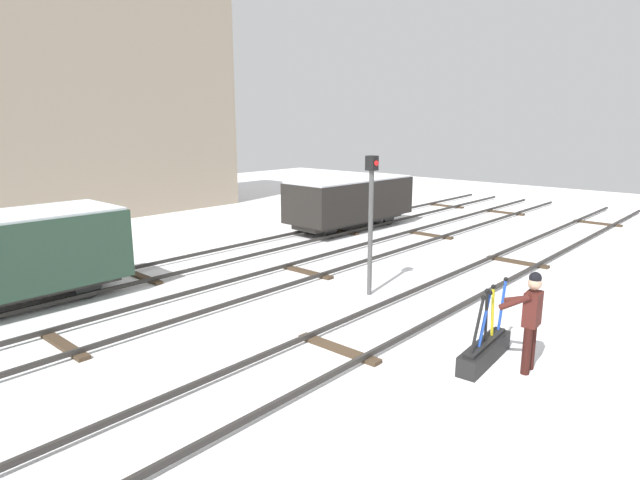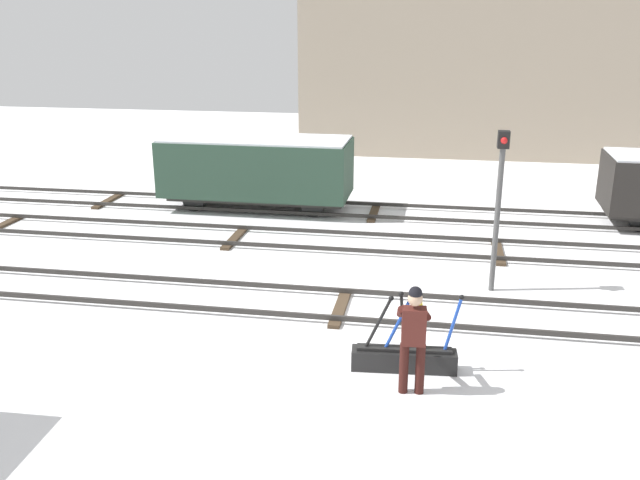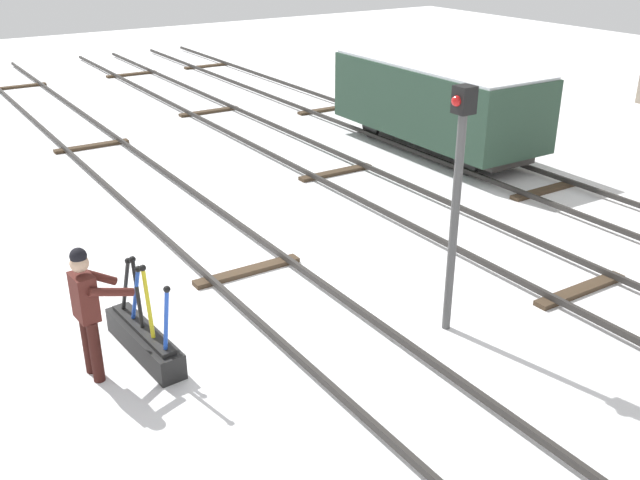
{
  "view_description": "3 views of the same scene",
  "coord_description": "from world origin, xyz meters",
  "px_view_note": "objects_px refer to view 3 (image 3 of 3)",
  "views": [
    {
      "loc": [
        -7.4,
        -6.18,
        4.37
      ],
      "look_at": [
        1.86,
        2.15,
        1.58
      ],
      "focal_mm": 29.76,
      "sensor_mm": 36.0,
      "label": 1
    },
    {
      "loc": [
        1.79,
        -12.94,
        5.79
      ],
      "look_at": [
        -0.44,
        0.06,
        1.48
      ],
      "focal_mm": 38.25,
      "sensor_mm": 36.0,
      "label": 2
    },
    {
      "loc": [
        9.9,
        -4.93,
        5.5
      ],
      "look_at": [
        0.9,
        0.88,
        0.74
      ],
      "focal_mm": 40.62,
      "sensor_mm": 36.0,
      "label": 3
    }
  ],
  "objects_px": {
    "switch_lever_frame": "(144,338)",
    "freight_car_far_end": "(436,100)",
    "rail_worker": "(88,305)",
    "signal_post": "(457,186)"
  },
  "relations": [
    {
      "from": "switch_lever_frame",
      "to": "rail_worker",
      "type": "bearing_deg",
      "value": -82.56
    },
    {
      "from": "switch_lever_frame",
      "to": "freight_car_far_end",
      "type": "distance_m",
      "value": 11.04
    },
    {
      "from": "rail_worker",
      "to": "freight_car_far_end",
      "type": "bearing_deg",
      "value": 112.61
    },
    {
      "from": "rail_worker",
      "to": "freight_car_far_end",
      "type": "xyz_separation_m",
      "value": [
        -5.3,
        10.42,
        0.26
      ]
    },
    {
      "from": "rail_worker",
      "to": "switch_lever_frame",
      "type": "bearing_deg",
      "value": 97.44
    },
    {
      "from": "switch_lever_frame",
      "to": "freight_car_far_end",
      "type": "xyz_separation_m",
      "value": [
        -5.15,
        9.7,
        1.06
      ]
    },
    {
      "from": "switch_lever_frame",
      "to": "signal_post",
      "type": "xyz_separation_m",
      "value": [
        1.73,
        3.95,
        1.95
      ]
    },
    {
      "from": "rail_worker",
      "to": "signal_post",
      "type": "relative_size",
      "value": 0.52
    },
    {
      "from": "rail_worker",
      "to": "signal_post",
      "type": "bearing_deg",
      "value": 66.95
    },
    {
      "from": "freight_car_far_end",
      "to": "signal_post",
      "type": "bearing_deg",
      "value": -39.39
    }
  ]
}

